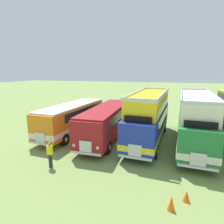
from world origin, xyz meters
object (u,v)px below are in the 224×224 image
Objects in this scene: bus_second_in_row at (107,120)px; bus_fourth_in_row at (195,118)px; cone_far_end at (171,203)px; marshal_person at (50,154)px; bus_third_in_row at (149,115)px; cone_mid_row at (187,196)px; bus_first_in_row at (73,116)px.

bus_fourth_in_row is (7.70, 0.70, 0.61)m from bus_second_in_row.
cone_far_end is 7.93m from marshal_person.
marshal_person is (-5.48, -7.16, -1.47)m from bus_third_in_row.
cone_far_end is (-0.70, -0.87, 0.07)m from cone_mid_row.
bus_third_in_row is 3.85m from bus_fourth_in_row.
bus_fourth_in_row reaches higher than bus_first_in_row.
marshal_person is at bearing -141.59° from bus_fourth_in_row.
cone_far_end is (6.10, -8.41, -1.40)m from bus_second_in_row.
bus_first_in_row is 3.85m from bus_second_in_row.
bus_second_in_row is (3.84, -0.23, 0.00)m from bus_first_in_row.
bus_third_in_row is 6.03× the size of marshal_person.
bus_fourth_in_row reaches higher than marshal_person.
cone_mid_row is at bearing -69.82° from bus_third_in_row.
bus_second_in_row is 3.93m from bus_third_in_row.
bus_fourth_in_row is at bearing 80.04° from cone_far_end.
marshal_person is (-7.73, 1.71, 0.53)m from cone_far_end.
bus_third_in_row is at bearing 110.18° from cone_mid_row.
bus_first_in_row is 0.95× the size of bus_third_in_row.
cone_far_end is at bearing -41.01° from bus_first_in_row.
marshal_person is at bearing -72.27° from bus_first_in_row.
cone_mid_row is 1.11m from cone_far_end.
bus_fourth_in_row is at bearing 3.50° from bus_third_in_row.
bus_third_in_row reaches higher than bus_first_in_row.
bus_first_in_row is 0.94× the size of bus_second_in_row.
cone_far_end is at bearing -128.74° from cone_mid_row.
bus_first_in_row is at bearing 143.82° from cone_mid_row.
bus_second_in_row is 1.01× the size of bus_third_in_row.
cone_mid_row is (10.64, -7.78, -1.47)m from bus_first_in_row.
bus_fourth_in_row is 12.00m from marshal_person.
marshal_person is (-8.42, 0.85, 0.61)m from cone_mid_row.
cone_mid_row is at bearing -5.74° from marshal_person.
cone_far_end is 0.41× the size of marshal_person.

